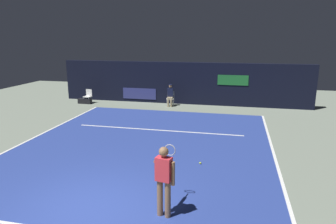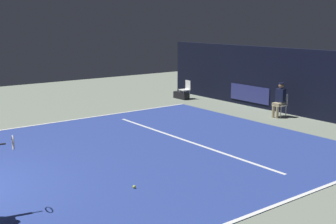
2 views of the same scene
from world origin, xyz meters
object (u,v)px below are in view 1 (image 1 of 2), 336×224
courtside_chair_near (88,95)px  equipment_bag (85,101)px  tennis_player (164,177)px  tennis_ball (200,163)px  line_judge_on_chair (170,95)px

courtside_chair_near → equipment_bag: 0.41m
tennis_player → courtside_chair_near: 13.65m
tennis_player → courtside_chair_near: (-7.65, 11.29, -0.49)m
courtside_chair_near → tennis_ball: bearing=-44.9°
courtside_chair_near → equipment_bag: size_ratio=1.05×
courtside_chair_near → tennis_ball: (8.12, -8.10, -0.46)m
courtside_chair_near → tennis_ball: courtside_chair_near is taller
line_judge_on_chair → courtside_chair_near: bearing=-176.0°
tennis_player → equipment_bag: bearing=125.0°
courtside_chair_near → tennis_ball: 11.48m
tennis_player → courtside_chair_near: tennis_player is taller
tennis_player → line_judge_on_chair: tennis_player is taller
tennis_ball → equipment_bag: size_ratio=0.08×
courtside_chair_near → tennis_ball: size_ratio=12.94×
tennis_player → equipment_bag: 13.65m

